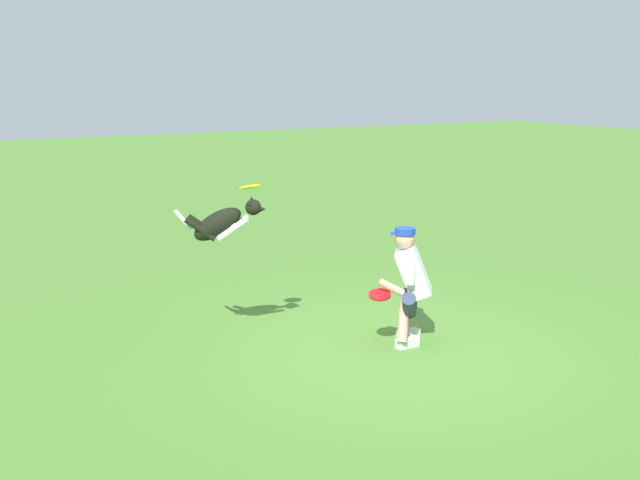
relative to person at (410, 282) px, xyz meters
name	(u,v)px	position (x,y,z in m)	size (l,w,h in m)	color
ground_plane	(400,353)	(0.25, 0.21, -0.70)	(60.00, 60.00, 0.00)	#4D8030
person	(410,282)	(0.00, 0.00, 0.00)	(0.71, 0.60, 1.29)	silver
dog	(222,223)	(1.78, -0.94, 0.66)	(0.89, 0.55, 0.55)	black
frisbee_flying	(250,187)	(1.49, -0.85, 1.04)	(0.23, 0.23, 0.02)	yellow
frisbee_held	(380,295)	(0.39, 0.00, -0.09)	(0.24, 0.24, 0.02)	red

